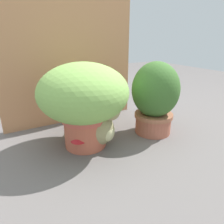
{
  "coord_description": "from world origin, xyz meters",
  "views": [
    {
      "loc": [
        -0.45,
        -0.91,
        0.59
      ],
      "look_at": [
        0.1,
        0.05,
        0.18
      ],
      "focal_mm": 33.1,
      "sensor_mm": 36.0,
      "label": 1
    }
  ],
  "objects_px": {
    "grass_planter": "(84,97)",
    "cat": "(94,126)",
    "leafy_planter": "(155,97)",
    "mushroom_ornament_red": "(79,139)"
  },
  "relations": [
    {
      "from": "leafy_planter",
      "to": "mushroom_ornament_red",
      "type": "xyz_separation_m",
      "value": [
        -0.51,
        -0.0,
        -0.15
      ]
    },
    {
      "from": "leafy_planter",
      "to": "cat",
      "type": "distance_m",
      "value": 0.42
    },
    {
      "from": "cat",
      "to": "leafy_planter",
      "type": "bearing_deg",
      "value": -4.08
    },
    {
      "from": "grass_planter",
      "to": "cat",
      "type": "relative_size",
      "value": 1.33
    },
    {
      "from": "grass_planter",
      "to": "mushroom_ornament_red",
      "type": "relative_size",
      "value": 4.16
    },
    {
      "from": "leafy_planter",
      "to": "mushroom_ornament_red",
      "type": "bearing_deg",
      "value": -179.54
    },
    {
      "from": "cat",
      "to": "grass_planter",
      "type": "bearing_deg",
      "value": 142.83
    },
    {
      "from": "mushroom_ornament_red",
      "to": "grass_planter",
      "type": "bearing_deg",
      "value": 45.42
    },
    {
      "from": "grass_planter",
      "to": "cat",
      "type": "height_order",
      "value": "grass_planter"
    },
    {
      "from": "grass_planter",
      "to": "cat",
      "type": "bearing_deg",
      "value": -37.17
    }
  ]
}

